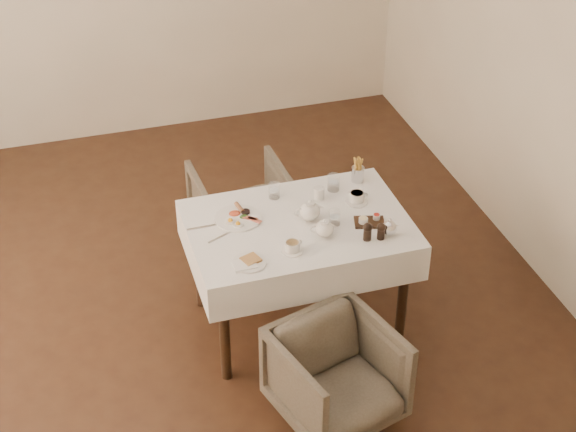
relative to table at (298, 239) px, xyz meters
The scene contains 20 objects.
table is the anchor object (origin of this frame).
armchair_near 0.86m from the table, 92.14° to the right, with size 0.60×0.62×0.57m, color #4A4336.
armchair_far 0.99m from the table, 97.42° to the left, with size 0.62×0.64×0.58m, color #4A4336.
breakfast_plate 0.38m from the table, 156.08° to the left, with size 0.27×0.27×0.03m.
side_plate 0.49m from the table, 142.40° to the right, with size 0.19×0.19×0.02m.
teapot_centre 0.20m from the table, 11.50° to the left, with size 0.17×0.13×0.14m, color white, non-canonical shape.
teapot_front 0.26m from the table, 58.86° to the right, with size 0.15×0.11×0.12m, color white, non-canonical shape.
creamer 0.32m from the table, 46.93° to the left, with size 0.06×0.06×0.07m, color white.
teacup_near 0.31m from the table, 114.86° to the right, with size 0.12×0.12×0.06m.
teacup_far 0.44m from the table, 14.87° to the left, with size 0.13×0.13×0.07m.
glass_left 0.35m from the table, 101.27° to the left, with size 0.07×0.07×0.10m, color silver.
glass_mid 0.26m from the table, 19.61° to the right, with size 0.07×0.07×0.09m, color silver.
glass_right 0.45m from the table, 41.70° to the left, with size 0.07×0.07×0.10m, color silver.
condiment_board 0.43m from the table, 17.58° to the right, with size 0.20×0.16×0.04m.
pepper_mill_left 0.45m from the table, 39.93° to the right, with size 0.05×0.05×0.11m, color black, non-canonical shape.
pepper_mill_right 0.51m from the table, 35.32° to the right, with size 0.05×0.05×0.10m, color black, non-canonical shape.
silver_pot 0.55m from the table, 29.93° to the right, with size 0.10×0.08×0.11m, color white, non-canonical shape.
fries_cup 0.62m from the table, 34.10° to the left, with size 0.08×0.08×0.17m.
cutlery_fork 0.56m from the table, 167.60° to the left, with size 0.02×0.21×0.00m, color silver.
cutlery_knife 0.48m from the table, behind, with size 0.01×0.17×0.00m, color silver.
Camera 1 is at (-0.70, -4.22, 3.69)m, focal length 55.00 mm.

